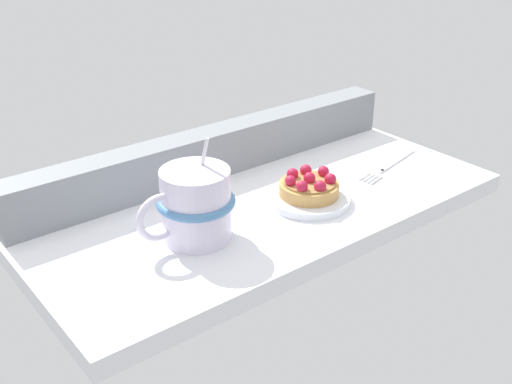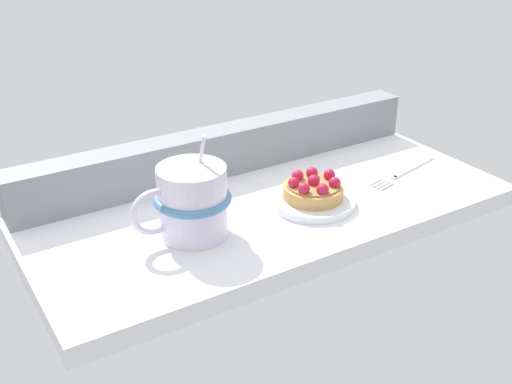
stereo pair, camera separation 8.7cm
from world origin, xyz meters
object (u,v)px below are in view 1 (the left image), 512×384
dessert_plate (309,198)px  coffee_mug (195,205)px  raspberry_tart (309,186)px  dessert_fork (390,165)px

dessert_plate → coffee_mug: bearing=175.5°
dessert_plate → coffee_mug: size_ratio=0.89×
dessert_plate → raspberry_tart: (0.01, -0.01, 2.04)cm
raspberry_tart → dessert_fork: (19.38, 0.98, -2.30)cm
raspberry_tart → dessert_fork: raspberry_tart is taller
coffee_mug → dessert_fork: coffee_mug is taller
dessert_plate → dessert_fork: 19.41cm
dessert_plate → coffee_mug: (-19.08, 1.50, 4.48)cm
dessert_plate → raspberry_tart: raspberry_tart is taller
raspberry_tart → coffee_mug: size_ratio=0.63×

